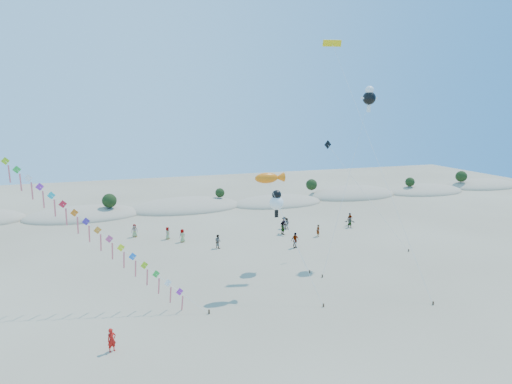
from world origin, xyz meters
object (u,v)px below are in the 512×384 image
(flyer_foreground, at_px, (112,340))
(fish_kite, at_px, (270,178))
(parafoil_kite, at_px, (335,50))
(kite_train, at_px, (35,184))

(flyer_foreground, bearing_deg, fish_kite, 2.26)
(parafoil_kite, relative_size, flyer_foreground, 14.12)
(parafoil_kite, xyz_separation_m, flyer_foreground, (-23.51, -13.29, -21.60))
(kite_train, relative_size, flyer_foreground, 14.73)
(flyer_foreground, bearing_deg, kite_train, 92.93)
(fish_kite, xyz_separation_m, flyer_foreground, (-14.14, -7.26, -9.42))
(fish_kite, relative_size, flyer_foreground, 6.45)
(fish_kite, distance_m, parafoil_kite, 16.51)
(kite_train, relative_size, fish_kite, 2.28)
(kite_train, relative_size, parafoil_kite, 1.04)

